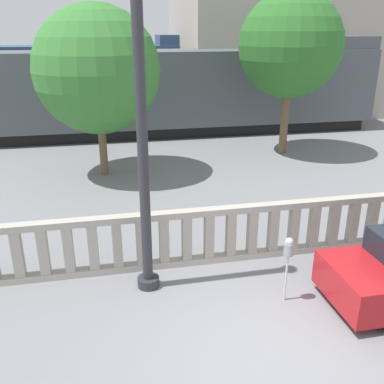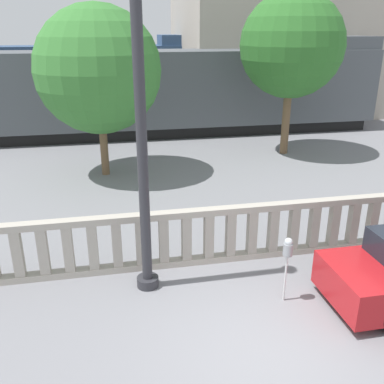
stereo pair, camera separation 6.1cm
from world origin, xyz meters
name	(u,v)px [view 1 (the left image)]	position (x,y,z in m)	size (l,w,h in m)	color
ground_plane	(269,355)	(0.00, 0.00, 0.00)	(160.00, 160.00, 0.00)	slate
balustrade	(220,235)	(0.00, 3.06, 0.65)	(14.17, 0.24, 1.29)	#ADA599
lamppost	(142,123)	(-1.68, 2.37, 3.34)	(0.44, 0.44, 6.86)	#2D2D33
parking_meter	(288,251)	(0.83, 1.36, 1.07)	(0.18, 0.18, 1.34)	silver
train_near	(68,94)	(-3.84, 15.63, 2.05)	(29.93, 3.09, 4.53)	black
train_far	(57,78)	(-4.92, 22.95, 2.05)	(18.23, 2.74, 4.51)	black
tree_left	(97,70)	(-2.42, 9.79, 3.61)	(4.19, 4.19, 5.71)	brown
tree_right	(290,46)	(4.92, 11.15, 4.27)	(4.01, 4.01, 6.29)	brown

